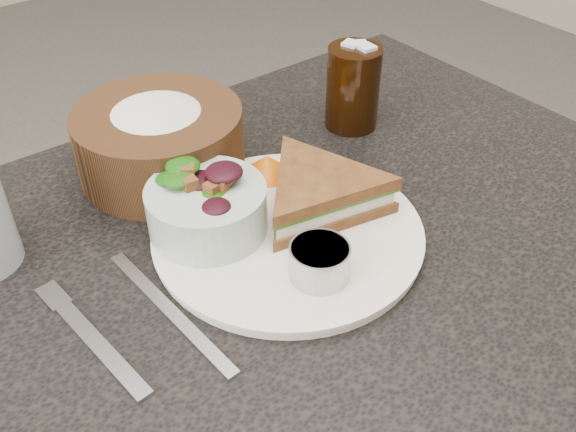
# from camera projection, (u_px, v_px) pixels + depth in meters

# --- Properties ---
(dinner_plate) EXTENTS (0.28, 0.28, 0.01)m
(dinner_plate) POSITION_uv_depth(u_px,v_px,m) (288.00, 234.00, 0.68)
(dinner_plate) COLOR white
(dinner_plate) RESTS_ON dining_table
(sandwich) EXTENTS (0.20, 0.20, 0.05)m
(sandwich) POSITION_uv_depth(u_px,v_px,m) (319.00, 193.00, 0.69)
(sandwich) COLOR brown
(sandwich) RESTS_ON dinner_plate
(salad_bowl) EXTENTS (0.16, 0.16, 0.07)m
(salad_bowl) POSITION_uv_depth(u_px,v_px,m) (206.00, 202.00, 0.65)
(salad_bowl) COLOR #B5C8C0
(salad_bowl) RESTS_ON dinner_plate
(dressing_ramekin) EXTENTS (0.07, 0.07, 0.04)m
(dressing_ramekin) POSITION_uv_depth(u_px,v_px,m) (319.00, 262.00, 0.61)
(dressing_ramekin) COLOR #A9AAAD
(dressing_ramekin) RESTS_ON dinner_plate
(orange_wedge) EXTENTS (0.08, 0.08, 0.03)m
(orange_wedge) POSITION_uv_depth(u_px,v_px,m) (267.00, 165.00, 0.74)
(orange_wedge) COLOR orange
(orange_wedge) RESTS_ON dinner_plate
(fork) EXTENTS (0.03, 0.16, 0.00)m
(fork) POSITION_uv_depth(u_px,v_px,m) (96.00, 343.00, 0.57)
(fork) COLOR #9EA1A9
(fork) RESTS_ON dining_table
(knife) EXTENTS (0.02, 0.20, 0.00)m
(knife) POSITION_uv_depth(u_px,v_px,m) (170.00, 311.00, 0.60)
(knife) COLOR #B2B4B7
(knife) RESTS_ON dining_table
(bread_basket) EXTENTS (0.21, 0.21, 0.11)m
(bread_basket) POSITION_uv_depth(u_px,v_px,m) (159.00, 132.00, 0.74)
(bread_basket) COLOR #54311B
(bread_basket) RESTS_ON dining_table
(cola_glass) EXTENTS (0.08, 0.08, 0.12)m
(cola_glass) POSITION_uv_depth(u_px,v_px,m) (353.00, 84.00, 0.83)
(cola_glass) COLOR black
(cola_glass) RESTS_ON dining_table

